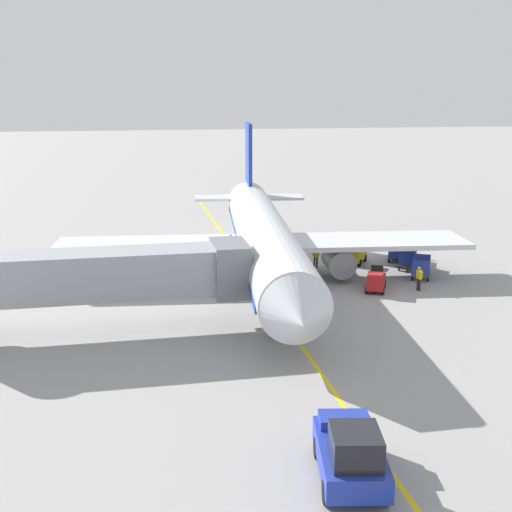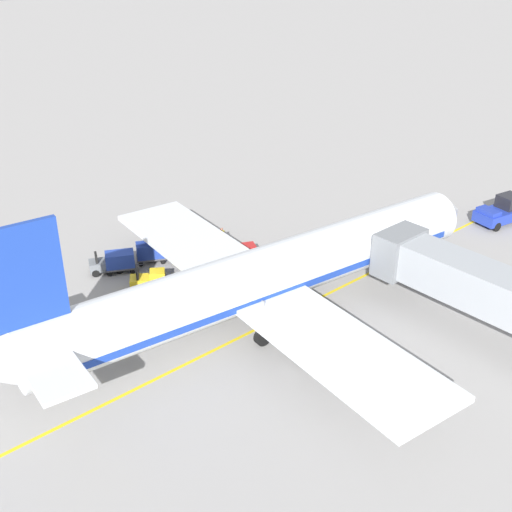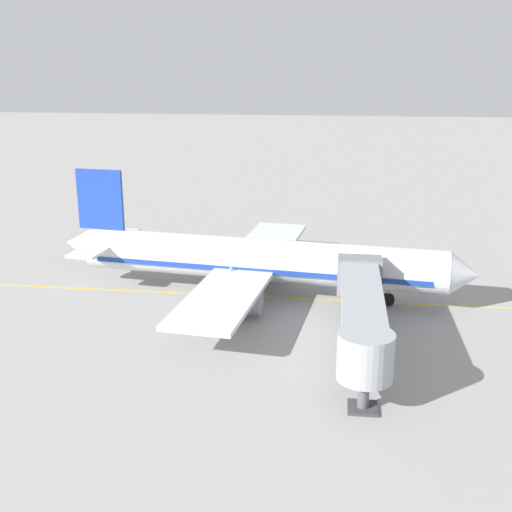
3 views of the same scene
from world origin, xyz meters
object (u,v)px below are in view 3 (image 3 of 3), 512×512
baggage_cart_front (286,249)px  baggage_cart_second_in_train (261,248)px  baggage_tug_lead (234,258)px  baggage_tug_trailing (232,246)px  baggage_tug_spare (306,265)px  baggage_cart_third_in_train (237,246)px  ground_crew_loader (234,267)px  jet_bridge (362,311)px  parked_airliner (257,260)px  ground_crew_wing_walker (313,254)px

baggage_cart_front → baggage_cart_second_in_train: size_ratio=1.00×
baggage_cart_front → baggage_cart_second_in_train: bearing=-92.7°
baggage_tug_lead → baggage_tug_trailing: (-4.23, -0.90, 0.00)m
baggage_tug_spare → baggage_cart_front: bearing=-151.7°
baggage_cart_third_in_train → ground_crew_loader: ground_crew_loader is taller
jet_bridge → baggage_tug_trailing: size_ratio=6.31×
parked_airliner → baggage_tug_spare: parked_airliner is taller
ground_crew_wing_walker → ground_crew_loader: same height
ground_crew_wing_walker → baggage_cart_third_in_train: bearing=-102.7°
baggage_cart_third_in_train → baggage_cart_second_in_train: bearing=85.3°
baggage_cart_second_in_train → ground_crew_wing_walker: bearing=73.8°
baggage_tug_lead → baggage_cart_second_in_train: 4.15m
ground_crew_wing_walker → ground_crew_loader: size_ratio=1.00×
baggage_tug_trailing → baggage_cart_front: 6.05m
jet_bridge → baggage_cart_front: bearing=-162.7°
baggage_tug_spare → baggage_cart_second_in_train: bearing=-131.9°
jet_bridge → baggage_cart_front: jet_bridge is taller
jet_bridge → ground_crew_wing_walker: bearing=-168.8°
baggage_tug_trailing → baggage_tug_spare: bearing=57.1°
baggage_cart_third_in_train → jet_bridge: bearing=28.0°
jet_bridge → baggage_cart_second_in_train: 25.37m
baggage_tug_spare → ground_crew_loader: 7.23m
ground_crew_loader → baggage_cart_second_in_train: bearing=166.0°
baggage_cart_second_in_train → baggage_cart_third_in_train: size_ratio=1.00×
baggage_cart_front → ground_crew_wing_walker: bearing=62.6°
baggage_tug_spare → baggage_cart_third_in_train: (-4.80, -7.67, 0.24)m
baggage_tug_trailing → ground_crew_loader: 7.88m
jet_bridge → baggage_tug_lead: size_ratio=6.38×
jet_bridge → ground_crew_wing_walker: size_ratio=10.35×
parked_airliner → baggage_tug_spare: 8.50m
ground_crew_wing_walker → baggage_tug_spare: bearing=-9.7°
jet_bridge → baggage_cart_second_in_train: jet_bridge is taller
ground_crew_loader → parked_airliner: bearing=30.8°
jet_bridge → baggage_cart_third_in_train: 26.65m
baggage_tug_lead → ground_crew_loader: size_ratio=1.62×
ground_crew_wing_walker → parked_airliner: bearing=-24.2°
baggage_tug_lead → ground_crew_loader: 3.56m
parked_airliner → jet_bridge: 14.52m
baggage_tug_trailing → ground_crew_loader: ground_crew_loader is taller
baggage_tug_trailing → parked_airliner: bearing=19.3°
baggage_tug_trailing → ground_crew_loader: size_ratio=1.64×
baggage_tug_trailing → ground_crew_wing_walker: bearing=74.5°
baggage_cart_third_in_train → baggage_tug_spare: bearing=57.9°
baggage_cart_second_in_train → baggage_cart_third_in_train: 2.55m
jet_bridge → ground_crew_loader: (-16.32, -11.63, -2.51)m
baggage_tug_trailing → baggage_tug_spare: (5.42, 8.37, 0.00)m
baggage_tug_lead → baggage_cart_front: bearing=122.9°
baggage_tug_trailing → baggage_tug_spare: size_ratio=1.00×
parked_airliner → baggage_cart_second_in_train: 11.94m
jet_bridge → baggage_tug_spare: bearing=-165.6°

